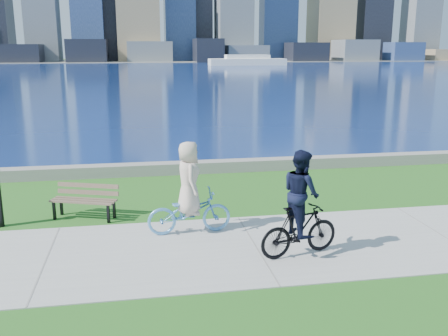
# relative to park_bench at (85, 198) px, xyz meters

# --- Properties ---
(ground) EXTENTS (320.00, 320.00, 0.00)m
(ground) POSITION_rel_park_bench_xyz_m (3.48, -2.40, -0.48)
(ground) COLOR #1E5616
(ground) RESTS_ON ground
(concrete_path) EXTENTS (80.00, 3.50, 0.02)m
(concrete_path) POSITION_rel_park_bench_xyz_m (3.48, -2.40, -0.47)
(concrete_path) COLOR #9F9F9A
(concrete_path) RESTS_ON ground
(seawall) EXTENTS (90.00, 0.50, 0.35)m
(seawall) POSITION_rel_park_bench_xyz_m (3.48, 3.80, -0.30)
(seawall) COLOR slate
(seawall) RESTS_ON ground
(bay_water) EXTENTS (320.00, 131.00, 0.01)m
(bay_water) POSITION_rel_park_bench_xyz_m (3.48, 69.60, -0.47)
(bay_water) COLOR navy
(bay_water) RESTS_ON ground
(far_shore) EXTENTS (320.00, 30.00, 0.12)m
(far_shore) POSITION_rel_park_bench_xyz_m (3.48, 127.60, -0.42)
(far_shore) COLOR gray
(far_shore) RESTS_ON ground
(ferry_far) EXTENTS (16.06, 4.59, 2.18)m
(ferry_far) POSITION_rel_park_bench_xyz_m (24.49, 93.37, 0.43)
(ferry_far) COLOR white
(ferry_far) RESTS_ON ground
(park_bench) EXTENTS (1.59, 1.00, 0.78)m
(park_bench) POSITION_rel_park_bench_xyz_m (0.00, 0.00, 0.00)
(park_bench) COLOR black
(park_bench) RESTS_ON ground
(cyclist_woman) EXTENTS (0.72, 1.80, 1.98)m
(cyclist_woman) POSITION_rel_park_bench_xyz_m (2.27, -1.43, 0.28)
(cyclist_woman) COLOR #5DA3E2
(cyclist_woman) RESTS_ON ground
(cyclist_man) EXTENTS (0.85, 1.70, 2.04)m
(cyclist_man) POSITION_rel_park_bench_xyz_m (4.19, -2.95, 0.41)
(cyclist_man) COLOR black
(cyclist_man) RESTS_ON ground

